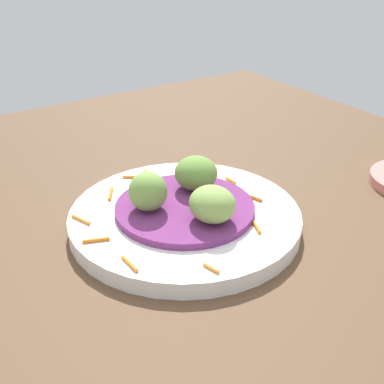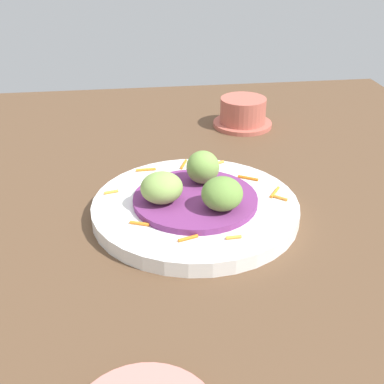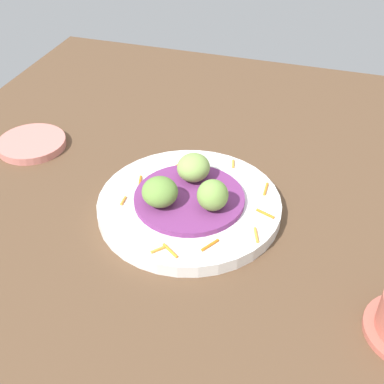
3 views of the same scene
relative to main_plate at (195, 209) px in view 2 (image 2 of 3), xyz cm
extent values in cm
cube|color=brown|center=(-2.87, 3.98, -1.99)|extent=(110.00, 110.00, 2.00)
cylinder|color=white|center=(0.00, 0.00, 0.00)|extent=(27.47, 27.47, 1.98)
cylinder|color=#702D6B|center=(0.00, 0.00, 1.42)|extent=(16.49, 16.49, 0.86)
cylinder|color=orange|center=(4.68, 11.13, 1.19)|extent=(2.84, 1.33, 0.40)
cylinder|color=orange|center=(3.24, -9.26, 1.19)|extent=(1.89, 0.48, 0.40)
cylinder|color=orange|center=(8.47, 5.63, 1.19)|extent=(2.79, 1.89, 0.40)
cylinder|color=orange|center=(-2.09, -8.73, 1.19)|extent=(2.48, 1.12, 0.40)
cylinder|color=orange|center=(-11.06, 4.00, 1.19)|extent=(2.00, 0.82, 0.40)
cylinder|color=orange|center=(-7.57, -4.68, 1.19)|extent=(2.48, 1.31, 0.40)
cylinder|color=orange|center=(11.09, 0.91, 1.19)|extent=(2.10, 2.75, 0.40)
cylinder|color=orange|center=(-5.98, 10.38, 1.19)|extent=(2.96, 0.48, 0.40)
cylinder|color=orange|center=(-0.19, 11.44, 1.19)|extent=(1.42, 2.87, 0.40)
cylinder|color=orange|center=(11.41, -0.74, 1.19)|extent=(1.75, 1.62, 0.40)
ellipsoid|color=olive|center=(2.88, -3.49, 3.93)|extent=(7.43, 7.43, 4.17)
ellipsoid|color=#759E47|center=(1.58, 4.23, 4.13)|extent=(5.75, 5.72, 4.57)
ellipsoid|color=#84A851|center=(-4.46, -0.75, 3.86)|extent=(5.69, 5.29, 4.03)
cylinder|color=#B75B4C|center=(13.56, 31.59, -0.59)|extent=(11.15, 11.15, 0.80)
cylinder|color=#B75B4C|center=(13.56, 31.59, 2.14)|extent=(8.60, 8.60, 4.66)
camera|label=1|loc=(-44.25, 28.10, 31.67)|focal=47.99mm
camera|label=2|loc=(-8.36, -58.38, 34.38)|focal=47.85mm
camera|label=3|loc=(57.11, 18.47, 49.19)|focal=48.34mm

